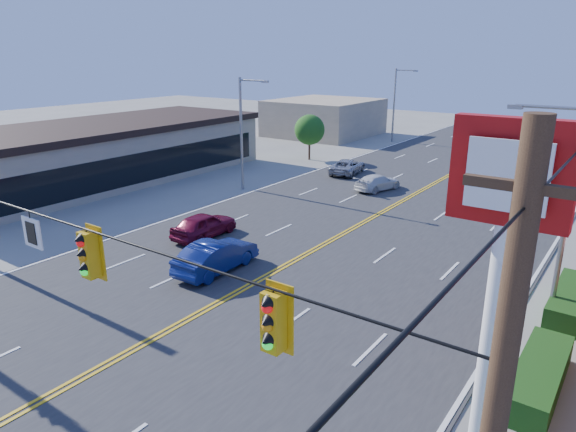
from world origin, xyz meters
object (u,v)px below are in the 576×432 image
Objects in this scene: car_magenta at (204,226)px; kfc_pylon at (502,246)px; car_blue at (216,257)px; car_silver at (347,167)px; signal_span at (8,243)px; car_white at (378,183)px.

kfc_pylon is at bearing 151.78° from car_magenta.
car_blue reaches higher than car_silver.
signal_span is at bearing 113.59° from car_magenta.
kfc_pylon is 19.79m from car_magenta.
kfc_pylon reaches higher than car_white.
kfc_pylon is (11.12, 4.00, 1.16)m from signal_span.
signal_span is 27.81m from car_white.
kfc_pylon is 32.70m from car_silver.
car_blue is at bearing 92.45° from car_silver.
car_blue reaches higher than car_white.
kfc_pylon is 2.14× the size of car_magenta.
car_magenta is at bearing 92.53° from car_white.
car_silver is (-1.18, 17.91, -0.07)m from car_magenta.
car_magenta is (-5.78, 12.79, -4.21)m from signal_span.
signal_span reaches higher than car_magenta.
car_blue is 1.01× the size of car_silver.
signal_span is at bearing -160.22° from kfc_pylon.
car_blue reaches higher than car_magenta.
signal_span is at bearing 92.15° from car_silver.
car_magenta reaches higher than car_silver.
signal_span is 5.52× the size of car_blue.
signal_span is 10.89m from car_blue.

